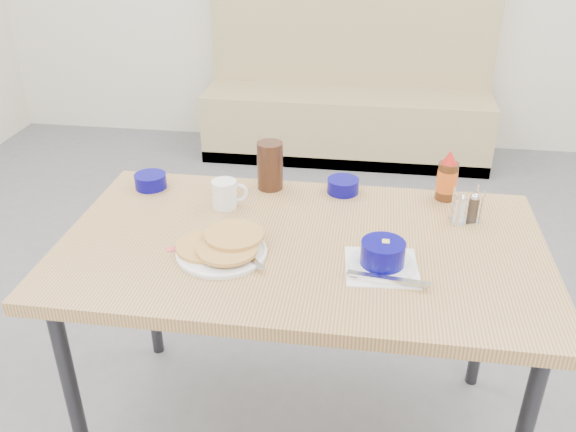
# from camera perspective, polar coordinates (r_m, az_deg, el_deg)

# --- Properties ---
(booth_bench) EXTENTS (1.90, 0.56, 1.22)m
(booth_bench) POSITION_cam_1_polar(r_m,az_deg,el_deg) (4.25, 5.54, 10.42)
(booth_bench) COLOR tan
(booth_bench) RESTS_ON ground
(dining_table) EXTENTS (1.40, 0.80, 0.76)m
(dining_table) POSITION_cam_1_polar(r_m,az_deg,el_deg) (1.80, 1.28, -4.11)
(dining_table) COLOR tan
(dining_table) RESTS_ON ground
(pancake_plate) EXTENTS (0.27, 0.25, 0.05)m
(pancake_plate) POSITION_cam_1_polar(r_m,az_deg,el_deg) (1.71, -6.17, -2.98)
(pancake_plate) COLOR white
(pancake_plate) RESTS_ON dining_table
(coffee_mug) EXTENTS (0.11, 0.08, 0.09)m
(coffee_mug) POSITION_cam_1_polar(r_m,az_deg,el_deg) (1.95, -5.85, 2.09)
(coffee_mug) COLOR white
(coffee_mug) RESTS_ON dining_table
(grits_setting) EXTENTS (0.23, 0.21, 0.08)m
(grits_setting) POSITION_cam_1_polar(r_m,az_deg,el_deg) (1.65, 8.83, -3.82)
(grits_setting) COLOR white
(grits_setting) RESTS_ON dining_table
(creamer_bowl) EXTENTS (0.11, 0.11, 0.05)m
(creamer_bowl) POSITION_cam_1_polar(r_m,az_deg,el_deg) (2.12, -12.73, 3.21)
(creamer_bowl) COLOR #07046D
(creamer_bowl) RESTS_ON dining_table
(butter_bowl) EXTENTS (0.11, 0.11, 0.05)m
(butter_bowl) POSITION_cam_1_polar(r_m,az_deg,el_deg) (2.05, 5.17, 2.82)
(butter_bowl) COLOR #07046D
(butter_bowl) RESTS_ON dining_table
(amber_tumbler) EXTENTS (0.11, 0.11, 0.16)m
(amber_tumbler) POSITION_cam_1_polar(r_m,az_deg,el_deg) (2.05, -1.69, 4.73)
(amber_tumbler) COLOR #331B10
(amber_tumbler) RESTS_ON dining_table
(condiment_caddy) EXTENTS (0.10, 0.08, 0.11)m
(condiment_caddy) POSITION_cam_1_polar(r_m,az_deg,el_deg) (1.93, 16.37, 0.54)
(condiment_caddy) COLOR silver
(condiment_caddy) RESTS_ON dining_table
(syrup_bottle) EXTENTS (0.07, 0.07, 0.17)m
(syrup_bottle) POSITION_cam_1_polar(r_m,az_deg,el_deg) (2.04, 14.67, 3.43)
(syrup_bottle) COLOR #47230F
(syrup_bottle) RESTS_ON dining_table
(sugar_wrapper) EXTENTS (0.04, 0.04, 0.00)m
(sugar_wrapper) POSITION_cam_1_polar(r_m,az_deg,el_deg) (1.76, -10.75, -3.05)
(sugar_wrapper) COLOR #DE4A55
(sugar_wrapper) RESTS_ON dining_table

